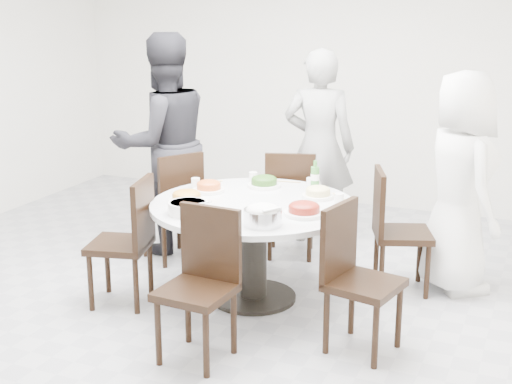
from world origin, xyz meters
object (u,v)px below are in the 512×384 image
at_px(chair_nw, 171,205).
at_px(soup_bowl, 188,208).
at_px(chair_ne, 403,231).
at_px(rice_bowl, 263,217).
at_px(chair_sw, 119,242).
at_px(diner_middle, 319,147).
at_px(diner_right, 460,183).
at_px(chair_se, 365,281).
at_px(dining_table, 253,252).
at_px(beverage_bottle, 315,175).
at_px(chair_n, 291,203).
at_px(diner_left, 164,144).
at_px(chair_s, 196,288).

distance_m(chair_nw, soup_bowl, 1.22).
relative_size(chair_ne, rice_bowl, 3.76).
bearing_deg(chair_sw, diner_middle, 141.02).
distance_m(chair_sw, diner_right, 2.57).
bearing_deg(chair_se, dining_table, 76.04).
height_order(dining_table, rice_bowl, rice_bowl).
relative_size(rice_bowl, soup_bowl, 0.91).
xyz_separation_m(dining_table, beverage_bottle, (0.29, 0.54, 0.49)).
relative_size(chair_n, beverage_bottle, 4.16).
xyz_separation_m(chair_nw, chair_sw, (0.13, -0.97, 0.00)).
height_order(chair_nw, diner_right, diner_right).
bearing_deg(soup_bowl, diner_middle, 80.18).
xyz_separation_m(chair_nw, diner_right, (2.34, 0.28, 0.37)).
bearing_deg(chair_n, chair_nw, 10.95).
bearing_deg(diner_left, beverage_bottle, 121.05).
height_order(chair_s, chair_se, same).
distance_m(diner_left, rice_bowl, 1.87).
bearing_deg(diner_left, soup_bowl, 75.35).
distance_m(dining_table, diner_left, 1.50).
xyz_separation_m(soup_bowl, beverage_bottle, (0.60, 0.97, 0.07)).
relative_size(chair_n, chair_s, 1.00).
xyz_separation_m(dining_table, rice_bowl, (0.26, -0.46, 0.43)).
height_order(chair_nw, chair_se, same).
xyz_separation_m(chair_s, soup_bowl, (-0.35, 0.57, 0.32)).
height_order(dining_table, diner_left, diner_left).
distance_m(chair_se, beverage_bottle, 1.28).
bearing_deg(chair_sw, chair_n, 137.56).
relative_size(diner_right, diner_middle, 0.95).
relative_size(chair_sw, chair_se, 1.00).
bearing_deg(rice_bowl, beverage_bottle, 88.52).
relative_size(chair_ne, soup_bowl, 3.42).
distance_m(chair_ne, diner_left, 2.20).
relative_size(chair_n, chair_se, 1.00).
xyz_separation_m(diner_right, diner_left, (-2.51, -0.07, 0.11)).
height_order(chair_nw, diner_left, diner_left).
bearing_deg(beverage_bottle, chair_se, -56.40).
xyz_separation_m(chair_sw, diner_middle, (0.89, 1.90, 0.41)).
bearing_deg(chair_nw, diner_middle, 162.88).
relative_size(chair_s, rice_bowl, 3.76).
distance_m(chair_se, diner_right, 1.39).
height_order(chair_se, beverage_bottle, beverage_bottle).
xyz_separation_m(chair_nw, chair_se, (1.96, -1.00, 0.00)).
bearing_deg(beverage_bottle, chair_s, -99.21).
distance_m(chair_nw, diner_middle, 1.44).
bearing_deg(dining_table, rice_bowl, -60.08).
height_order(chair_sw, soup_bowl, chair_sw).
height_order(chair_n, diner_middle, diner_middle).
distance_m(chair_s, rice_bowl, 0.66).
bearing_deg(beverage_bottle, chair_ne, 5.58).
bearing_deg(rice_bowl, chair_sw, 179.31).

